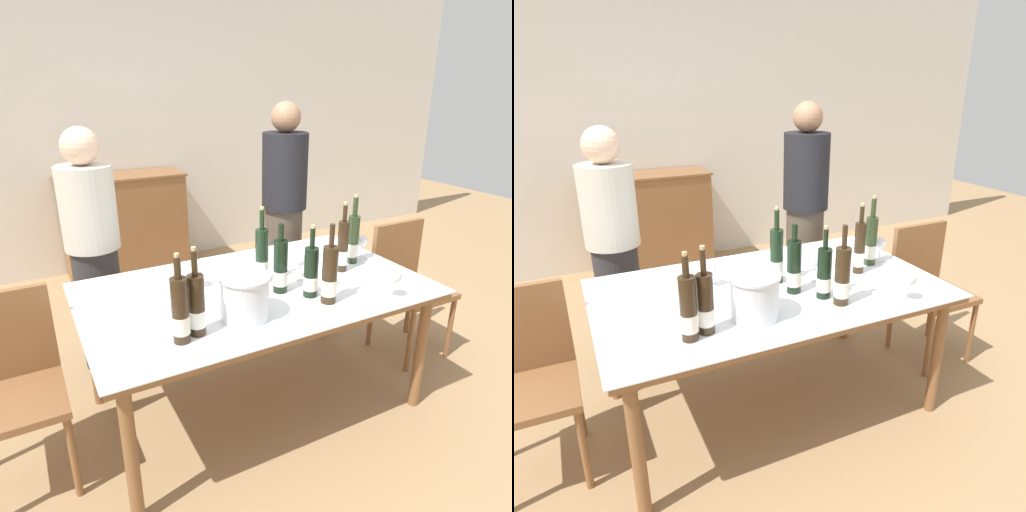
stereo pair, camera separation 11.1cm
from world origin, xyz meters
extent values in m
plane|color=#A37F56|center=(0.00, 0.00, 0.00)|extent=(12.00, 12.00, 0.00)
cube|color=silver|center=(0.00, 2.62, 1.40)|extent=(8.00, 0.10, 2.80)
cube|color=brown|center=(-0.18, 2.33, 0.48)|extent=(1.11, 0.44, 0.95)
cube|color=brown|center=(-0.18, 2.33, 0.96)|extent=(1.15, 0.46, 0.02)
cylinder|color=brown|center=(-0.81, -0.44, 0.35)|extent=(0.06, 0.06, 0.71)
cylinder|color=brown|center=(0.81, -0.44, 0.35)|extent=(0.06, 0.06, 0.71)
cylinder|color=brown|center=(-0.81, 0.44, 0.35)|extent=(0.06, 0.06, 0.71)
cylinder|color=brown|center=(0.81, 0.44, 0.35)|extent=(0.06, 0.06, 0.71)
cube|color=brown|center=(0.00, 0.00, 0.73)|extent=(1.79, 1.05, 0.04)
cube|color=white|center=(0.00, 0.00, 0.75)|extent=(1.82, 1.08, 0.01)
cylinder|color=silver|center=(-0.20, -0.26, 0.86)|extent=(0.23, 0.23, 0.21)
cylinder|color=silver|center=(-0.20, -0.26, 0.96)|extent=(0.24, 0.24, 0.01)
cylinder|color=#332314|center=(-0.45, -0.30, 0.89)|extent=(0.07, 0.07, 0.27)
cylinder|color=white|center=(-0.45, -0.30, 0.83)|extent=(0.08, 0.08, 0.08)
cylinder|color=#332314|center=(-0.45, -0.30, 1.08)|extent=(0.03, 0.03, 0.11)
cylinder|color=tan|center=(-0.45, -0.30, 1.14)|extent=(0.02, 0.02, 0.02)
cylinder|color=#332314|center=(-0.53, -0.33, 0.90)|extent=(0.07, 0.07, 0.29)
cylinder|color=silver|center=(-0.53, -0.33, 0.83)|extent=(0.07, 0.07, 0.08)
cylinder|color=#332314|center=(-0.53, -0.33, 1.09)|extent=(0.03, 0.03, 0.09)
cylinder|color=tan|center=(-0.53, -0.33, 1.14)|extent=(0.02, 0.02, 0.02)
cylinder|color=black|center=(0.20, -0.22, 0.88)|extent=(0.07, 0.07, 0.26)
cylinder|color=silver|center=(0.20, -0.22, 0.82)|extent=(0.07, 0.07, 0.07)
cylinder|color=black|center=(0.20, -0.22, 1.06)|extent=(0.02, 0.02, 0.10)
cylinder|color=tan|center=(0.20, -0.22, 1.12)|extent=(0.02, 0.02, 0.02)
cylinder|color=black|center=(0.06, 0.05, 0.90)|extent=(0.07, 0.07, 0.30)
cylinder|color=white|center=(0.06, 0.05, 0.83)|extent=(0.07, 0.07, 0.08)
cylinder|color=black|center=(0.06, 0.05, 1.10)|extent=(0.03, 0.03, 0.11)
cylinder|color=tan|center=(0.06, 0.05, 1.17)|extent=(0.02, 0.02, 0.02)
cylinder|color=#28381E|center=(0.68, 0.05, 0.90)|extent=(0.07, 0.07, 0.29)
cylinder|color=silver|center=(0.68, 0.05, 0.83)|extent=(0.07, 0.07, 0.08)
cylinder|color=#28381E|center=(0.68, 0.05, 1.10)|extent=(0.03, 0.03, 0.11)
cylinder|color=tan|center=(0.68, 0.05, 1.16)|extent=(0.02, 0.02, 0.02)
cylinder|color=black|center=(0.09, -0.10, 0.89)|extent=(0.07, 0.07, 0.28)
cylinder|color=silver|center=(0.09, -0.10, 0.83)|extent=(0.08, 0.08, 0.08)
cylinder|color=black|center=(0.09, -0.10, 1.07)|extent=(0.03, 0.03, 0.09)
cylinder|color=#332314|center=(0.55, -0.03, 0.90)|extent=(0.06, 0.06, 0.30)
cylinder|color=white|center=(0.55, -0.03, 0.83)|extent=(0.06, 0.06, 0.08)
cylinder|color=#332314|center=(0.55, -0.03, 1.09)|extent=(0.02, 0.02, 0.10)
cylinder|color=tan|center=(0.55, -0.03, 1.15)|extent=(0.02, 0.02, 0.02)
cylinder|color=#332314|center=(0.24, -0.32, 0.90)|extent=(0.08, 0.08, 0.29)
cylinder|color=silver|center=(0.24, -0.32, 0.83)|extent=(0.08, 0.08, 0.08)
cylinder|color=#332314|center=(0.24, -0.32, 1.10)|extent=(0.02, 0.02, 0.11)
cylinder|color=white|center=(-0.28, 0.15, 0.75)|extent=(0.06, 0.06, 0.00)
cylinder|color=white|center=(-0.28, 0.15, 0.79)|extent=(0.01, 0.01, 0.07)
sphere|color=white|center=(-0.28, 0.15, 0.85)|extent=(0.08, 0.08, 0.08)
cylinder|color=white|center=(0.77, 0.07, 0.75)|extent=(0.07, 0.07, 0.00)
cylinder|color=white|center=(0.77, 0.07, 0.80)|extent=(0.01, 0.01, 0.08)
sphere|color=white|center=(0.77, 0.07, 0.86)|extent=(0.07, 0.07, 0.07)
cylinder|color=white|center=(0.27, -0.01, 0.75)|extent=(0.07, 0.07, 0.00)
cylinder|color=white|center=(0.27, -0.01, 0.80)|extent=(0.01, 0.01, 0.08)
sphere|color=white|center=(0.27, -0.01, 0.86)|extent=(0.07, 0.07, 0.07)
cylinder|color=white|center=(0.56, -0.43, 0.75)|extent=(0.07, 0.07, 0.00)
cylinder|color=white|center=(0.56, -0.43, 0.80)|extent=(0.01, 0.01, 0.08)
sphere|color=white|center=(0.56, -0.43, 0.87)|extent=(0.08, 0.08, 0.08)
cylinder|color=brown|center=(1.02, -0.18, 0.22)|extent=(0.03, 0.03, 0.44)
cylinder|color=brown|center=(1.39, -0.18, 0.22)|extent=(0.03, 0.03, 0.44)
cylinder|color=brown|center=(1.02, 0.18, 0.22)|extent=(0.03, 0.03, 0.44)
cylinder|color=brown|center=(1.39, 0.18, 0.22)|extent=(0.03, 0.03, 0.44)
cube|color=brown|center=(1.20, 0.00, 0.46)|extent=(0.42, 0.42, 0.04)
cube|color=brown|center=(1.20, 0.19, 0.69)|extent=(0.42, 0.04, 0.41)
cylinder|color=brown|center=(-1.02, -0.18, 0.22)|extent=(0.03, 0.03, 0.44)
cylinder|color=brown|center=(-1.02, 0.18, 0.22)|extent=(0.03, 0.03, 0.44)
cube|color=brown|center=(-1.20, 0.00, 0.46)|extent=(0.42, 0.42, 0.04)
cube|color=brown|center=(-1.20, 0.19, 0.69)|extent=(0.42, 0.04, 0.44)
cylinder|color=#2D2D33|center=(-0.68, 0.85, 0.41)|extent=(0.28, 0.28, 0.82)
cylinder|color=beige|center=(-0.68, 0.85, 1.08)|extent=(0.33, 0.33, 0.50)
sphere|color=beige|center=(-0.68, 0.85, 1.44)|extent=(0.22, 0.22, 0.22)
cylinder|color=#51473D|center=(0.69, 0.86, 0.45)|extent=(0.28, 0.28, 0.90)
cylinder|color=black|center=(0.69, 0.86, 1.17)|extent=(0.33, 0.33, 0.54)
sphere|color=#A37556|center=(0.69, 0.86, 1.55)|extent=(0.21, 0.21, 0.21)
camera|label=1|loc=(-1.04, -1.95, 1.78)|focal=32.00mm
camera|label=2|loc=(-0.94, -2.00, 1.78)|focal=32.00mm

